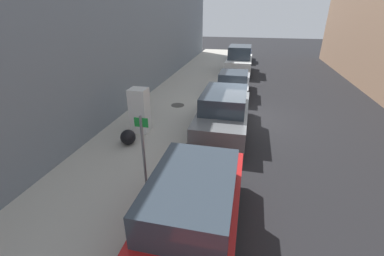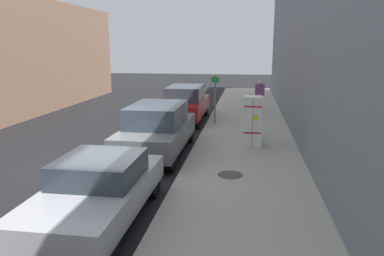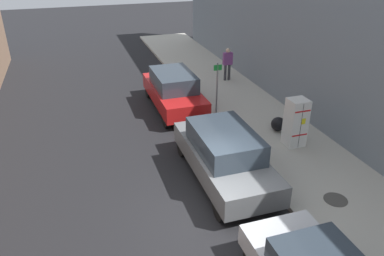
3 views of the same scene
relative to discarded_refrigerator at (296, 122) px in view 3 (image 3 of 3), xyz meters
name	(u,v)px [view 3 (image 3 of 3)]	position (x,y,z in m)	size (l,w,h in m)	color
ground_plane	(211,216)	(4.34, 2.73, -1.05)	(80.00, 80.00, 0.00)	black
sidewalk_slab	(333,187)	(0.23, 2.73, -0.98)	(3.74, 44.00, 0.14)	#B2ADA0
discarded_refrigerator	(296,122)	(0.00, 0.00, 0.00)	(0.69, 0.67, 1.82)	white
manhole_cover	(336,200)	(0.62, 3.37, -0.90)	(0.70, 0.70, 0.02)	#47443F
street_sign_post	(217,85)	(1.68, -3.61, 0.38)	(0.36, 0.07, 2.28)	slate
trash_bag	(278,124)	(-0.02, -1.18, -0.62)	(0.57, 0.57, 0.57)	black
pedestrian_walking_far	(228,62)	(-0.46, -7.48, 0.12)	(0.51, 0.24, 1.76)	#333338
parked_suv_red	(174,90)	(3.28, -4.92, -0.14)	(1.89, 4.74, 1.76)	red
parked_suv_gray	(224,154)	(3.28, 1.08, -0.14)	(1.97, 4.87, 1.76)	slate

